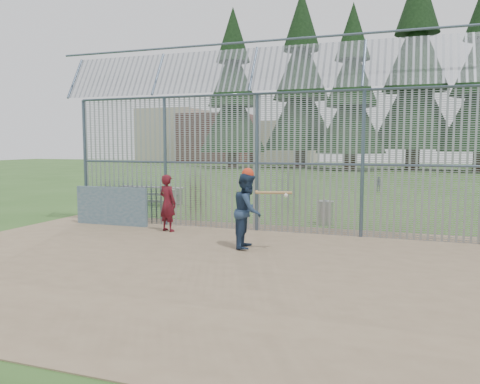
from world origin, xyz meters
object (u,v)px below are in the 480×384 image
at_px(trash_can, 325,213).
at_px(onlooker, 168,203).
at_px(batter, 248,211).
at_px(dugout_wall, 112,206).
at_px(bleacher, 148,195).

bearing_deg(trash_can, onlooker, -145.91).
bearing_deg(batter, dugout_wall, 63.25).
xyz_separation_m(trash_can, bleacher, (-7.99, 2.66, 0.03)).
relative_size(dugout_wall, bleacher, 0.83).
bearing_deg(trash_can, dugout_wall, -159.09).
height_order(dugout_wall, onlooker, onlooker).
height_order(dugout_wall, trash_can, dugout_wall).
bearing_deg(bleacher, trash_can, -18.39).
distance_m(dugout_wall, bleacher, 5.35).
relative_size(batter, bleacher, 0.61).
relative_size(batter, trash_can, 2.24).
height_order(batter, onlooker, batter).
relative_size(onlooker, bleacher, 0.55).
distance_m(onlooker, bleacher, 6.70).
distance_m(dugout_wall, onlooker, 2.23).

